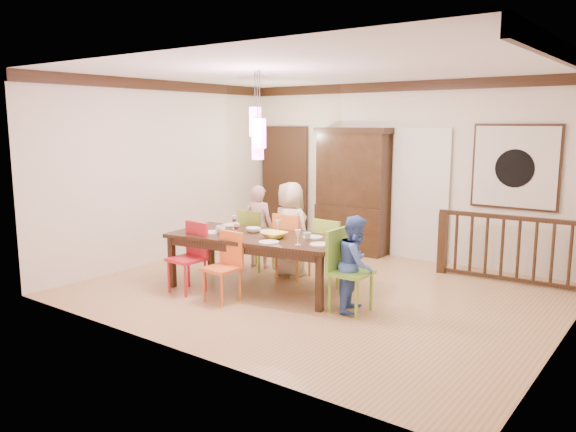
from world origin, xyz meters
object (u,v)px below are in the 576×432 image
Objects in this scene: china_hutch at (353,190)px; person_end_right at (356,264)px; chair_end_right at (351,266)px; person_far_left at (259,227)px; person_far_mid at (290,229)px; balustrade at (510,248)px; dining_table at (259,240)px; chair_far_left at (257,235)px.

person_end_right is (1.62, -2.70, -0.50)m from china_hutch.
chair_end_right is 3.24m from china_hutch.
chair_end_right is at bearing 143.03° from person_end_right.
person_far_mid is (0.68, -0.10, 0.05)m from person_far_left.
person_end_right reaches higher than chair_end_right.
chair_end_right reaches higher than balustrade.
dining_table is 1.48m from chair_end_right.
person_end_right is at bearing 145.12° from person_far_left.
chair_far_left is 0.94× the size of chair_end_right.
chair_far_left is 0.43× the size of china_hutch.
china_hutch is 3.19m from person_end_right.
dining_table is 1.50m from person_end_right.
person_far_mid is at bearing 45.93° from person_end_right.
balustrade is at bearing -143.63° from person_far_mid.
chair_far_left is 0.72× the size of person_far_left.
person_far_left is at bearing 120.25° from dining_table.
china_hutch reaches higher than person_far_left.
china_hutch reaches higher than chair_far_left.
dining_table is at bearing -87.43° from china_hutch.
person_end_right reaches higher than dining_table.
chair_end_right is 0.46× the size of china_hutch.
dining_table is 1.81× the size of person_far_mid.
person_far_mid reaches higher than person_far_left.
person_far_left reaches higher than chair_far_left.
balustrade reaches higher than dining_table.
balustrade is (1.17, 2.43, -0.07)m from chair_end_right.
dining_table is at bearing 86.54° from chair_end_right.
person_end_right is at bearing -8.90° from dining_table.
person_far_left is at bearing 51.23° from person_end_right.
person_far_mid is (-0.06, 0.81, 0.02)m from dining_table.
person_far_mid is (0.06, -1.90, -0.39)m from china_hutch.
chair_far_left is 0.15m from person_far_left.
person_far_left is (-3.38, -1.46, 0.15)m from balustrade.
balustrade is 1.77× the size of person_end_right.
chair_far_left is at bearing -106.71° from china_hutch.
person_far_mid is at bearing 158.83° from person_far_left.
chair_far_left is 2.34m from chair_end_right.
china_hutch reaches higher than person_far_mid.
china_hutch reaches higher than chair_end_right.
china_hutch is at bearing 169.49° from balustrade.
person_end_right is at bearing 159.27° from person_far_mid.
dining_table is 2.70× the size of chair_far_left.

